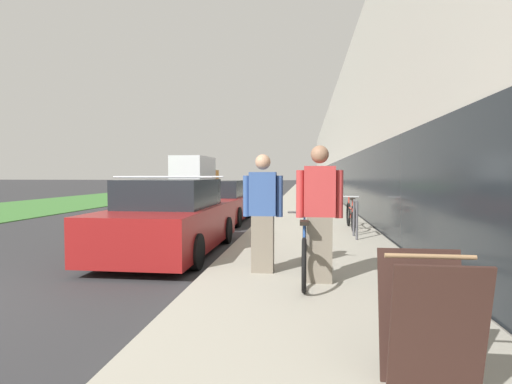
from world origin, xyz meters
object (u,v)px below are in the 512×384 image
(bike_rack_hoop, at_px, (355,215))
(moving_truck, at_px, (196,176))
(vintage_roadster_curbside, at_px, (220,203))
(person_rider, at_px, (319,214))
(person_bystander, at_px, (263,213))
(parked_sedan_curbside, at_px, (171,219))
(tandem_bicycle, at_px, (304,250))
(sandwich_board_sign, at_px, (429,323))
(cruiser_bike_nearest, at_px, (351,215))

(bike_rack_hoop, xyz_separation_m, moving_truck, (-9.00, 19.10, 0.76))
(moving_truck, bearing_deg, vintage_roadster_curbside, -71.41)
(person_rider, xyz_separation_m, vintage_roadster_curbside, (-2.99, 7.75, -0.42))
(person_rider, xyz_separation_m, person_bystander, (-0.79, 0.44, -0.04))
(parked_sedan_curbside, bearing_deg, tandem_bicycle, -38.07)
(person_bystander, xyz_separation_m, bike_rack_hoop, (1.71, 3.33, -0.34))
(person_rider, height_order, sandwich_board_sign, person_rider)
(tandem_bicycle, relative_size, moving_truck, 0.38)
(person_bystander, distance_m, cruiser_bike_nearest, 5.15)
(cruiser_bike_nearest, relative_size, vintage_roadster_curbside, 0.39)
(bike_rack_hoop, bearing_deg, tandem_bicycle, -107.74)
(sandwich_board_sign, relative_size, vintage_roadster_curbside, 0.20)
(bike_rack_hoop, height_order, cruiser_bike_nearest, bike_rack_hoop)
(bike_rack_hoop, bearing_deg, person_rider, -103.73)
(cruiser_bike_nearest, height_order, moving_truck, moving_truck)
(person_rider, xyz_separation_m, bike_rack_hoop, (0.92, 3.77, -0.38))
(person_rider, bearing_deg, cruiser_bike_nearest, 79.35)
(cruiser_bike_nearest, distance_m, moving_truck, 19.84)
(cruiser_bike_nearest, bearing_deg, moving_truck, 117.22)
(person_bystander, distance_m, vintage_roadster_curbside, 7.64)
(bike_rack_hoop, bearing_deg, cruiser_bike_nearest, 87.47)
(tandem_bicycle, relative_size, person_rider, 1.29)
(person_rider, distance_m, moving_truck, 24.26)
(bike_rack_hoop, bearing_deg, parked_sedan_curbside, -159.01)
(person_rider, xyz_separation_m, cruiser_bike_nearest, (0.99, 5.25, -0.54))
(tandem_bicycle, height_order, bike_rack_hoop, bike_rack_hoop)
(vintage_roadster_curbside, bearing_deg, parked_sedan_curbside, -88.13)
(sandwich_board_sign, bearing_deg, vintage_roadster_curbside, 109.17)
(parked_sedan_curbside, distance_m, moving_truck, 21.21)
(sandwich_board_sign, bearing_deg, bike_rack_hoop, 87.20)
(tandem_bicycle, distance_m, cruiser_bike_nearest, 5.10)
(parked_sedan_curbside, bearing_deg, person_bystander, -43.07)
(sandwich_board_sign, xyz_separation_m, moving_truck, (-8.69, 25.48, 0.82))
(person_bystander, bearing_deg, person_rider, -29.34)
(tandem_bicycle, bearing_deg, bike_rack_hoop, 72.26)
(vintage_roadster_curbside, bearing_deg, person_rider, -68.90)
(parked_sedan_curbside, bearing_deg, cruiser_bike_nearest, 37.44)
(person_bystander, distance_m, sandwich_board_sign, 3.38)
(tandem_bicycle, bearing_deg, sandwich_board_sign, -74.47)
(person_bystander, relative_size, parked_sedan_curbside, 0.40)
(person_rider, distance_m, parked_sedan_curbside, 3.68)
(person_rider, height_order, moving_truck, moving_truck)
(tandem_bicycle, height_order, vintage_roadster_curbside, vintage_roadster_curbside)
(vintage_roadster_curbside, bearing_deg, moving_truck, 108.59)
(vintage_roadster_curbside, distance_m, moving_truck, 15.97)
(bike_rack_hoop, height_order, moving_truck, moving_truck)
(tandem_bicycle, distance_m, vintage_roadster_curbside, 7.98)
(person_bystander, height_order, moving_truck, moving_truck)
(sandwich_board_sign, bearing_deg, person_rider, 103.16)
(person_rider, relative_size, bike_rack_hoop, 2.11)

